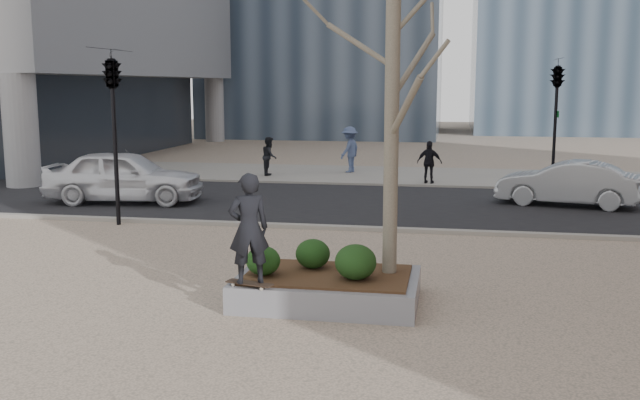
% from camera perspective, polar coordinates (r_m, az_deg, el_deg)
% --- Properties ---
extents(ground, '(120.00, 120.00, 0.00)m').
position_cam_1_polar(ground, '(12.27, -4.03, -7.88)').
color(ground, tan).
rests_on(ground, ground).
extents(street, '(60.00, 8.00, 0.02)m').
position_cam_1_polar(street, '(21.85, 2.52, -0.26)').
color(street, black).
rests_on(street, ground).
extents(far_sidewalk, '(60.00, 6.00, 0.02)m').
position_cam_1_polar(far_sidewalk, '(28.73, 4.46, 2.01)').
color(far_sidewalk, gray).
rests_on(far_sidewalk, ground).
extents(planter, '(3.00, 2.00, 0.45)m').
position_cam_1_polar(planter, '(12.00, 0.62, -7.13)').
color(planter, gray).
rests_on(planter, ground).
extents(planter_mulch, '(2.70, 1.70, 0.04)m').
position_cam_1_polar(planter_mulch, '(11.93, 0.62, -6.00)').
color(planter_mulch, '#382314').
rests_on(planter_mulch, planter).
extents(sycamore_tree, '(2.80, 2.80, 6.60)m').
position_cam_1_polar(sycamore_tree, '(11.69, 5.82, 10.09)').
color(sycamore_tree, gray).
rests_on(sycamore_tree, planter_mulch).
extents(shrub_left, '(0.57, 0.57, 0.49)m').
position_cam_1_polar(shrub_left, '(11.83, -4.57, -4.86)').
color(shrub_left, '#1B4014').
rests_on(shrub_left, planter_mulch).
extents(shrub_middle, '(0.59, 0.59, 0.50)m').
position_cam_1_polar(shrub_middle, '(12.22, -0.58, -4.32)').
color(shrub_middle, black).
rests_on(shrub_middle, planter_mulch).
extents(shrub_right, '(0.68, 0.68, 0.58)m').
position_cam_1_polar(shrub_right, '(11.53, 2.87, -4.98)').
color(shrub_right, '#113714').
rests_on(shrub_right, planter_mulch).
extents(skateboard, '(0.81, 0.40, 0.08)m').
position_cam_1_polar(skateboard, '(11.34, -5.65, -6.77)').
color(skateboard, black).
rests_on(skateboard, planter).
extents(skateboarder, '(0.75, 0.65, 1.74)m').
position_cam_1_polar(skateboarder, '(11.13, -5.73, -2.27)').
color(skateboarder, black).
rests_on(skateboarder, skateboard).
extents(police_car, '(4.96, 2.49, 1.62)m').
position_cam_1_polar(police_car, '(22.66, -15.39, 1.86)').
color(police_car, white).
rests_on(police_car, street).
extents(car_silver, '(4.29, 2.33, 1.34)m').
position_cam_1_polar(car_silver, '(22.54, 19.16, 1.28)').
color(car_silver, '#96999E').
rests_on(car_silver, street).
extents(pedestrian_a, '(0.69, 0.82, 1.53)m').
position_cam_1_polar(pedestrian_a, '(28.47, -4.06, 3.52)').
color(pedestrian_a, black).
rests_on(pedestrian_a, far_sidewalk).
extents(pedestrian_b, '(1.08, 1.38, 1.88)m').
position_cam_1_polar(pedestrian_b, '(29.41, 2.38, 4.06)').
color(pedestrian_b, '#45557C').
rests_on(pedestrian_b, far_sidewalk).
extents(pedestrian_c, '(0.96, 0.52, 1.55)m').
position_cam_1_polar(pedestrian_c, '(26.34, 8.75, 3.00)').
color(pedestrian_c, black).
rests_on(pedestrian_c, far_sidewalk).
extents(traffic_light_near, '(0.60, 2.48, 4.50)m').
position_cam_1_polar(traffic_light_near, '(18.99, -16.09, 4.77)').
color(traffic_light_near, black).
rests_on(traffic_light_near, ground).
extents(traffic_light_far, '(0.60, 2.48, 4.50)m').
position_cam_1_polar(traffic_light_far, '(26.22, 18.30, 5.80)').
color(traffic_light_far, black).
rests_on(traffic_light_far, ground).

